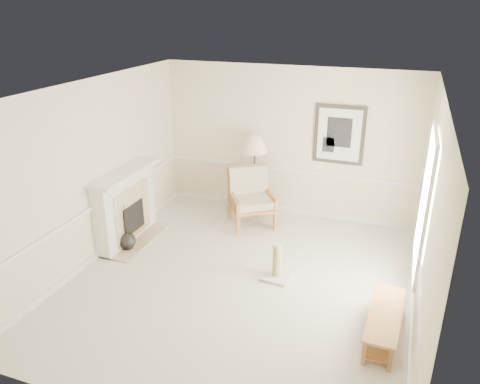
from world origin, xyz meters
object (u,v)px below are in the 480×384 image
at_px(floor_lamp, 255,146).
at_px(scratching_post, 277,267).
at_px(floor_vase, 127,242).
at_px(bench, 385,321).
at_px(armchair, 251,194).

relative_size(floor_lamp, scratching_post, 2.73).
bearing_deg(floor_vase, scratching_post, 0.36).
xyz_separation_m(floor_vase, bench, (4.30, -0.84, 0.09)).
height_order(floor_vase, scratching_post, floor_vase).
bearing_deg(floor_lamp, bench, -47.59).
bearing_deg(floor_lamp, armchair, -82.34).
height_order(floor_lamp, scratching_post, floor_lamp).
relative_size(armchair, bench, 0.88).
bearing_deg(floor_vase, bench, -11.08).
distance_m(floor_lamp, bench, 4.20).
relative_size(bench, scratching_post, 2.21).
height_order(armchair, scratching_post, armchair).
xyz_separation_m(floor_vase, scratching_post, (2.65, 0.02, 0.03)).
bearing_deg(armchair, floor_lamp, 64.21).
bearing_deg(floor_lamp, scratching_post, -63.19).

